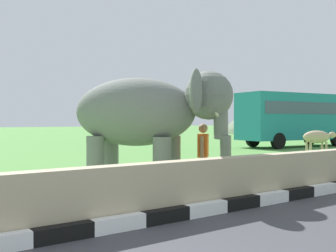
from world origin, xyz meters
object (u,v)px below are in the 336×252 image
Objects in this scene: bus_teal at (295,115)px; person_handler at (203,153)px; cow_near at (317,137)px; elephant at (148,114)px.

person_handler is at bearing -150.18° from bus_teal.
person_handler is 0.19× the size of bus_teal.
bus_teal is at bearing 46.72° from cow_near.
cow_near is (11.75, 4.66, -0.06)m from person_handler.
elephant is 0.45× the size of bus_teal.
cow_near is at bearing 17.09° from elephant.
cow_near is at bearing -133.28° from bus_teal.
person_handler is at bearing -158.38° from cow_near.
elephant is 19.19m from bus_teal.
person_handler is at bearing -29.43° from elephant.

